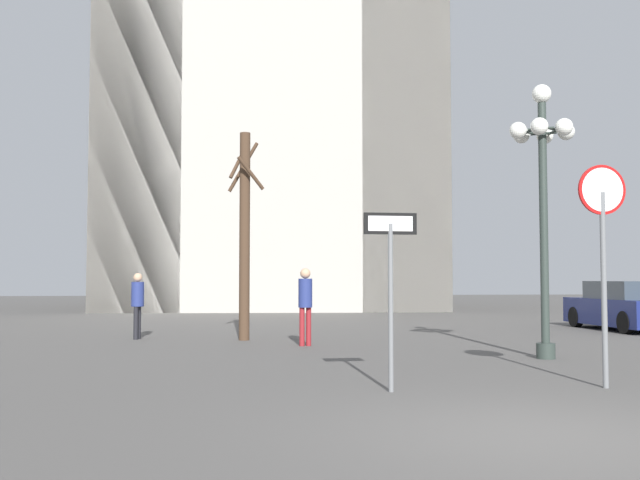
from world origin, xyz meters
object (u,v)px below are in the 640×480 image
object	(u,v)px
one_way_arrow_sign	(391,273)
bare_tree	(245,230)
stop_sign	(603,233)
pedestrian_walking	(305,298)
cathedral	(274,96)
pedestrian_standing	(138,299)
street_lamp	(543,174)
parked_car_near_navy	(625,307)

from	to	relation	value
one_way_arrow_sign	bare_tree	bearing A→B (deg)	102.10
stop_sign	pedestrian_walking	xyz separation A→B (m)	(-3.57, 6.90, -1.10)
cathedral	stop_sign	size ratio (longest dim) A/B	11.64
cathedral	pedestrian_standing	xyz separation A→B (m)	(-4.53, -18.85, -10.11)
pedestrian_walking	pedestrian_standing	xyz separation A→B (m)	(-4.06, 2.34, -0.07)
pedestrian_standing	cathedral	bearing A→B (deg)	76.48
bare_tree	one_way_arrow_sign	bearing A→B (deg)	-77.90
pedestrian_standing	street_lamp	bearing A→B (deg)	-33.46
stop_sign	pedestrian_standing	distance (m)	12.03
one_way_arrow_sign	pedestrian_standing	xyz separation A→B (m)	(-4.54, 9.21, -0.60)
one_way_arrow_sign	pedestrian_walking	size ratio (longest dim) A/B	1.38
parked_car_near_navy	pedestrian_walking	size ratio (longest dim) A/B	2.44
one_way_arrow_sign	bare_tree	distance (m)	8.87
one_way_arrow_sign	pedestrian_standing	world-z (taller)	one_way_arrow_sign
stop_sign	parked_car_near_navy	distance (m)	12.64
street_lamp	parked_car_near_navy	bearing A→B (deg)	51.28
pedestrian_walking	one_way_arrow_sign	bearing A→B (deg)	-86.03
cathedral	street_lamp	bearing A→B (deg)	-81.00
parked_car_near_navy	pedestrian_standing	size ratio (longest dim) A/B	2.58
street_lamp	parked_car_near_navy	xyz separation A→B (m)	(5.68, 7.08, -2.89)
cathedral	parked_car_near_navy	size ratio (longest dim) A/B	8.49
stop_sign	street_lamp	world-z (taller)	street_lamp
cathedral	one_way_arrow_sign	size ratio (longest dim) A/B	15.07
cathedral	stop_sign	world-z (taller)	cathedral
bare_tree	pedestrian_walking	size ratio (longest dim) A/B	2.95
stop_sign	pedestrian_walking	size ratio (longest dim) A/B	1.78
cathedral	one_way_arrow_sign	bearing A→B (deg)	-89.99
bare_tree	pedestrian_walking	distance (m)	2.77
one_way_arrow_sign	pedestrian_walking	bearing A→B (deg)	93.97
bare_tree	street_lamp	bearing A→B (deg)	-40.95
stop_sign	bare_tree	distance (m)	9.96
cathedral	pedestrian_walking	size ratio (longest dim) A/B	20.75
street_lamp	bare_tree	xyz separation A→B (m)	(-5.70, 4.95, -0.83)
one_way_arrow_sign	street_lamp	bearing A→B (deg)	43.46
street_lamp	pedestrian_standing	xyz separation A→B (m)	(-8.40, 5.55, -2.57)
stop_sign	pedestrian_walking	bearing A→B (deg)	117.34
parked_car_near_navy	bare_tree	bearing A→B (deg)	-169.38
stop_sign	street_lamp	size ratio (longest dim) A/B	0.59
one_way_arrow_sign	bare_tree	xyz separation A→B (m)	(-1.84, 8.60, 1.14)
street_lamp	pedestrian_walking	world-z (taller)	street_lamp
street_lamp	bare_tree	distance (m)	7.60
stop_sign	one_way_arrow_sign	distance (m)	3.14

